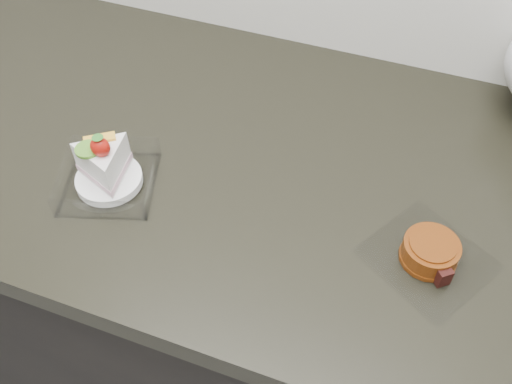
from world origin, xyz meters
The scene contains 3 objects.
counter centered at (0.00, 1.69, 0.45)m, with size 2.04×0.64×0.90m.
cake_tray centered at (-0.16, 1.56, 0.93)m, with size 0.16×0.16×0.10m.
mooncake_wrap centered at (0.30, 1.59, 0.91)m, with size 0.19×0.19×0.03m.
Camera 1 is at (0.23, 1.12, 1.52)m, focal length 40.00 mm.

